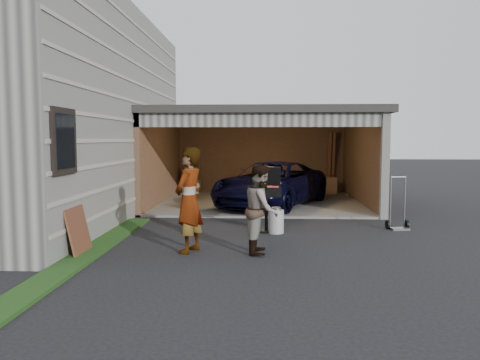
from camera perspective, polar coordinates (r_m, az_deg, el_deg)
The scene contains 11 objects.
ground at distance 8.68m, azimuth -2.72°, elevation -8.56°, with size 80.00×80.00×0.00m, color black.
house at distance 14.16m, azimuth -26.22°, elevation 7.39°, with size 7.00×11.00×5.50m, color #474744.
groundcover_strip at distance 8.25m, azimuth -19.39°, elevation -9.34°, with size 0.50×8.00×0.06m, color #193814.
garage at distance 15.19m, azimuth 2.59°, elevation 4.37°, with size 6.80×6.30×2.90m.
minivan at distance 13.98m, azimuth 3.91°, elevation -0.70°, with size 2.15×4.67×1.30m, color black.
woman at distance 8.42m, azimuth -6.24°, elevation -2.45°, with size 0.69×0.45×1.89m, color #CAE9FE.
man at distance 8.36m, azimuth 2.65°, elevation -3.54°, with size 0.77×0.60×1.59m, color #4F341F.
bbq_grill at distance 10.27m, azimuth 3.23°, elevation -1.66°, with size 0.64×0.56×1.42m.
propane_tank at distance 10.20m, azimuth 4.41°, elevation -5.06°, with size 0.34×0.34×0.51m, color #B2B3AF.
plywood_panel at distance 8.69m, azimuth -19.09°, elevation -5.93°, with size 0.04×0.77×0.86m, color #51291B.
hand_truck at distance 11.20m, azimuth 18.73°, elevation -4.52°, with size 0.52×0.42×1.21m.
Camera 1 is at (0.82, -8.39, 2.03)m, focal length 35.00 mm.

